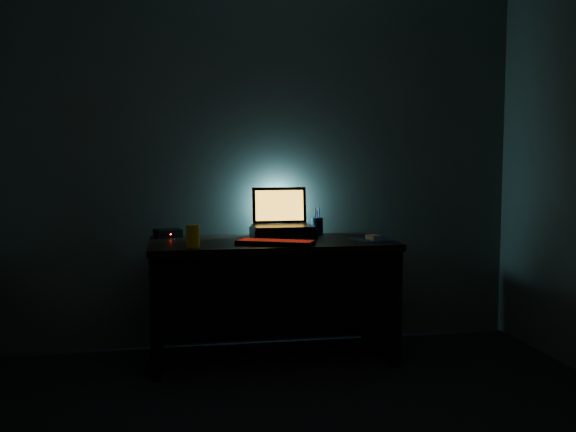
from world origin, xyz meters
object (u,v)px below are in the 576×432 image
object	(u,v)px
keyboard	(275,242)
mouse	(373,237)
juice_glass	(193,236)
pen_cup	(317,226)
router	(168,233)
laptop	(281,218)

from	to	relation	value
keyboard	mouse	bearing A→B (deg)	33.15
juice_glass	pen_cup	bearing A→B (deg)	30.06
juice_glass	mouse	bearing A→B (deg)	5.75
pen_cup	router	distance (m)	0.99
laptop	pen_cup	xyz separation A→B (m)	(0.26, 0.07, -0.06)
keyboard	mouse	size ratio (longest dim) A/B	4.86
keyboard	pen_cup	world-z (taller)	pen_cup
pen_cup	juice_glass	xyz separation A→B (m)	(-0.84, -0.49, 0.01)
laptop	keyboard	distance (m)	0.43
pen_cup	router	xyz separation A→B (m)	(-0.99, 0.00, -0.03)
laptop	router	xyz separation A→B (m)	(-0.73, 0.08, -0.09)
laptop	router	distance (m)	0.74
laptop	juice_glass	distance (m)	0.72
keyboard	mouse	distance (m)	0.64
juice_glass	router	bearing A→B (deg)	106.35
mouse	pen_cup	world-z (taller)	pen_cup
laptop	keyboard	world-z (taller)	laptop
router	juice_glass	bearing A→B (deg)	-90.16
pen_cup	router	world-z (taller)	pen_cup
laptop	mouse	world-z (taller)	laptop
router	keyboard	bearing A→B (deg)	-53.90
mouse	pen_cup	xyz separation A→B (m)	(-0.27, 0.38, 0.04)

